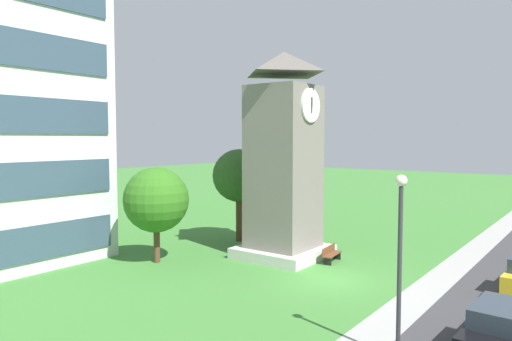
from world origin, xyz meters
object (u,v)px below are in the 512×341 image
at_px(clock_tower, 284,166).
at_px(tree_streetside, 156,200).
at_px(tree_near_tower, 239,176).
at_px(parked_car_black, 504,329).
at_px(park_bench, 331,254).
at_px(street_lamp, 400,246).

distance_m(clock_tower, tree_streetside, 7.41).
distance_m(clock_tower, tree_near_tower, 5.19).
bearing_deg(clock_tower, tree_streetside, 136.95).
relative_size(clock_tower, parked_car_black, 2.51).
bearing_deg(park_bench, clock_tower, 101.81).
bearing_deg(clock_tower, tree_near_tower, 68.97).
relative_size(street_lamp, parked_car_black, 1.23).
relative_size(park_bench, tree_near_tower, 0.30).
bearing_deg(park_bench, parked_car_black, -125.59).
bearing_deg(tree_near_tower, clock_tower, -111.03).
xyz_separation_m(clock_tower, park_bench, (0.58, -2.79, -4.83)).
bearing_deg(park_bench, tree_streetside, 127.15).
height_order(park_bench, tree_near_tower, tree_near_tower).
bearing_deg(parked_car_black, park_bench, 54.41).
xyz_separation_m(park_bench, tree_streetside, (-5.83, 7.70, 3.01)).
relative_size(park_bench, parked_car_black, 0.39).
height_order(tree_near_tower, parked_car_black, tree_near_tower).
height_order(street_lamp, parked_car_black, street_lamp).
bearing_deg(tree_streetside, street_lamp, -102.52).
relative_size(clock_tower, park_bench, 6.36).
bearing_deg(clock_tower, street_lamp, -130.77).
bearing_deg(clock_tower, park_bench, -78.19).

